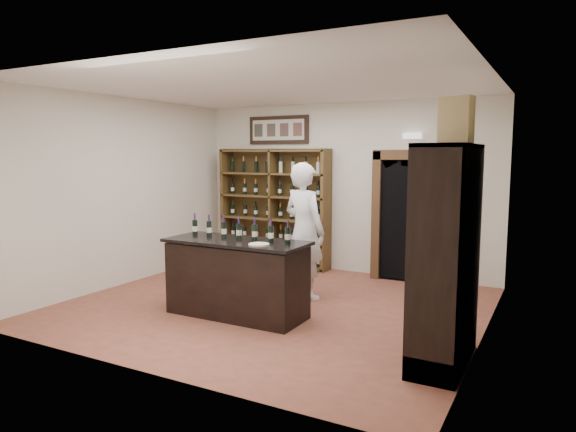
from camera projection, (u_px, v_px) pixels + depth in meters
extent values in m
plane|color=#994F3D|center=(273.00, 306.00, 7.16)|extent=(5.50, 5.50, 0.00)
plane|color=white|center=(272.00, 86.00, 6.80)|extent=(5.50, 5.50, 0.00)
cube|color=silver|center=(343.00, 188.00, 9.16)|extent=(5.50, 0.04, 3.00)
cube|color=silver|center=(125.00, 192.00, 8.27)|extent=(0.04, 5.00, 3.00)
cube|color=silver|center=(488.00, 209.00, 5.68)|extent=(0.04, 5.00, 3.00)
cube|color=brown|center=(279.00, 207.00, 9.79)|extent=(2.20, 0.02, 2.20)
cube|color=brown|center=(227.00, 205.00, 10.14)|extent=(0.06, 0.38, 2.20)
cube|color=brown|center=(326.00, 211.00, 9.13)|extent=(0.06, 0.38, 2.20)
cube|color=brown|center=(274.00, 208.00, 9.64)|extent=(0.04, 0.38, 2.20)
cube|color=brown|center=(274.00, 263.00, 9.76)|extent=(2.18, 0.38, 0.04)
cube|color=brown|center=(274.00, 241.00, 9.71)|extent=(2.18, 0.38, 0.04)
cube|color=brown|center=(274.00, 219.00, 9.66)|extent=(2.18, 0.38, 0.03)
cube|color=brown|center=(274.00, 196.00, 9.61)|extent=(2.18, 0.38, 0.04)
cube|color=brown|center=(274.00, 174.00, 9.56)|extent=(2.18, 0.38, 0.04)
cube|color=brown|center=(274.00, 151.00, 9.51)|extent=(2.18, 0.38, 0.04)
cube|color=black|center=(278.00, 130.00, 9.62)|extent=(1.25, 0.04, 0.52)
cube|color=black|center=(409.00, 218.00, 8.48)|extent=(0.97, 0.29, 2.05)
cube|color=#956239|center=(379.00, 215.00, 8.70)|extent=(0.14, 0.35, 2.15)
cube|color=#956239|center=(440.00, 218.00, 8.22)|extent=(0.14, 0.35, 2.15)
cube|color=#956239|center=(410.00, 155.00, 8.34)|extent=(1.15, 0.35, 0.16)
cube|color=white|center=(413.00, 136.00, 8.39)|extent=(0.30, 0.10, 0.10)
cube|color=black|center=(237.00, 280.00, 6.67)|extent=(1.80, 0.70, 0.94)
cube|color=black|center=(236.00, 242.00, 6.61)|extent=(1.88, 0.78, 0.04)
cylinder|color=black|center=(195.00, 228.00, 6.99)|extent=(0.07, 0.07, 0.21)
cylinder|color=beige|center=(195.00, 229.00, 6.99)|extent=(0.07, 0.07, 0.07)
cylinder|color=#3D235F|center=(195.00, 217.00, 6.97)|extent=(0.03, 0.03, 0.09)
cylinder|color=black|center=(209.00, 229.00, 6.87)|extent=(0.07, 0.07, 0.21)
cylinder|color=beige|center=(209.00, 230.00, 6.88)|extent=(0.07, 0.07, 0.07)
cylinder|color=#3D235F|center=(209.00, 218.00, 6.86)|extent=(0.03, 0.03, 0.09)
cylinder|color=black|center=(224.00, 230.00, 6.76)|extent=(0.07, 0.07, 0.21)
cylinder|color=beige|center=(224.00, 231.00, 6.76)|extent=(0.07, 0.07, 0.07)
cylinder|color=#3D235F|center=(224.00, 219.00, 6.74)|extent=(0.03, 0.03, 0.09)
cylinder|color=black|center=(239.00, 231.00, 6.65)|extent=(0.07, 0.07, 0.21)
cylinder|color=beige|center=(239.00, 233.00, 6.65)|extent=(0.07, 0.07, 0.07)
cylinder|color=#3D235F|center=(239.00, 220.00, 6.63)|extent=(0.03, 0.03, 0.09)
cylinder|color=black|center=(255.00, 233.00, 6.53)|extent=(0.07, 0.07, 0.21)
cylinder|color=beige|center=(255.00, 234.00, 6.54)|extent=(0.07, 0.07, 0.07)
cylinder|color=#3D235F|center=(255.00, 221.00, 6.52)|extent=(0.03, 0.03, 0.09)
cylinder|color=black|center=(271.00, 234.00, 6.42)|extent=(0.07, 0.07, 0.21)
cylinder|color=beige|center=(271.00, 235.00, 6.42)|extent=(0.07, 0.07, 0.07)
cylinder|color=#3D235F|center=(271.00, 222.00, 6.40)|extent=(0.03, 0.03, 0.09)
cylinder|color=black|center=(288.00, 236.00, 6.31)|extent=(0.07, 0.07, 0.21)
cylinder|color=beige|center=(288.00, 237.00, 6.31)|extent=(0.07, 0.07, 0.07)
cylinder|color=#3D235F|center=(288.00, 223.00, 6.29)|extent=(0.03, 0.03, 0.09)
cube|color=black|center=(470.00, 258.00, 4.96)|extent=(0.02, 1.20, 2.20)
cube|color=black|center=(432.00, 267.00, 4.56)|extent=(0.48, 0.04, 2.20)
cube|color=black|center=(457.00, 247.00, 5.57)|extent=(0.48, 0.04, 2.20)
cube|color=black|center=(450.00, 146.00, 4.94)|extent=(0.48, 1.20, 0.04)
cube|color=black|center=(442.00, 351.00, 5.18)|extent=(0.48, 1.20, 0.24)
cube|color=black|center=(443.00, 329.00, 5.16)|extent=(0.48, 1.16, 0.03)
cube|color=black|center=(445.00, 276.00, 5.09)|extent=(0.48, 1.16, 0.03)
cube|color=black|center=(447.00, 221.00, 5.02)|extent=(0.48, 1.16, 0.03)
imported|color=white|center=(304.00, 231.00, 7.43)|extent=(0.83, 0.67, 1.98)
cylinder|color=beige|center=(259.00, 245.00, 6.22)|extent=(0.26, 0.26, 0.02)
cube|color=tan|center=(456.00, 120.00, 5.05)|extent=(0.35, 0.23, 0.46)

